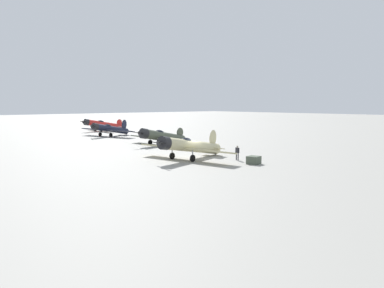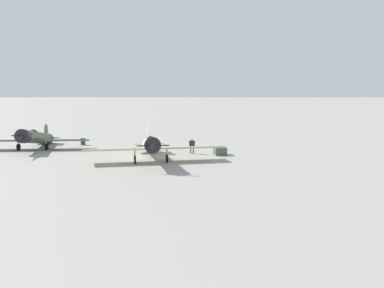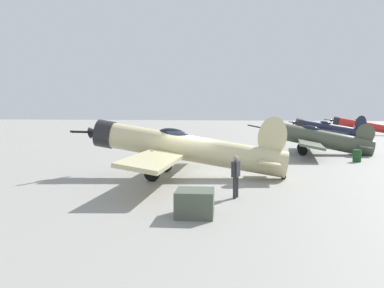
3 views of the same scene
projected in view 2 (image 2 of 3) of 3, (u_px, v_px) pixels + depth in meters
name	position (u px, v px, depth m)	size (l,w,h in m)	color
ground_plane	(150.00, 159.00, 37.64)	(400.00, 400.00, 0.00)	gray
airplane_foreground	(150.00, 145.00, 36.87)	(13.51, 11.15, 3.39)	beige
airplane_mid_apron	(35.00, 138.00, 43.67)	(13.13, 10.69, 3.10)	#4C5442
ground_crew_mechanic	(192.00, 144.00, 40.69)	(0.67, 0.29, 1.74)	#2D2D33
equipment_crate	(220.00, 151.00, 40.04)	(1.52, 1.50, 0.88)	#4C5647
fuel_drum	(83.00, 142.00, 46.68)	(0.62, 0.62, 0.89)	#19471E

